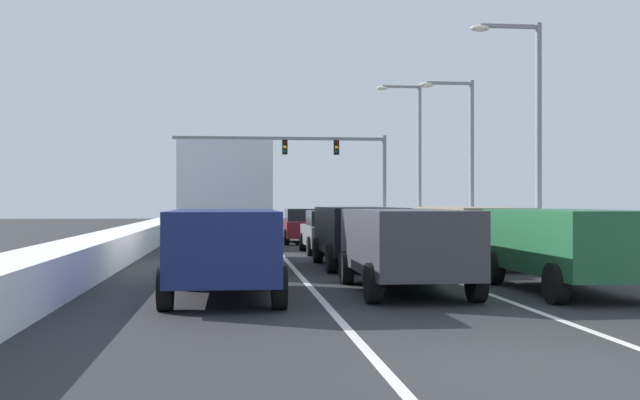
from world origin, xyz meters
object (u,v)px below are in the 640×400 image
(suv_charcoal_center_lane_nearest, at_px, (405,242))
(suv_black_center_lane_second, at_px, (358,231))
(sedan_maroon_center_lane_fourth, at_px, (304,226))
(box_truck_left_lane_second, at_px, (226,199))
(sedan_gray_center_lane_third, at_px, (331,232))
(sedan_tan_left_lane_fourth, at_px, (227,224))
(street_lamp_right_far, at_px, (414,145))
(traffic_light_gantry, at_px, (305,155))
(street_lamp_right_near, at_px, (529,115))
(suv_navy_left_lane_nearest, at_px, (224,245))
(suv_tan_right_lane_second, at_px, (473,231))
(sedan_red_right_lane_third, at_px, (429,232))
(street_lamp_right_mid, at_px, (464,144))
(suv_green_right_lane_nearest, at_px, (568,242))
(sedan_green_left_lane_third, at_px, (238,228))
(sedan_white_right_lane_fourth, at_px, (395,226))

(suv_charcoal_center_lane_nearest, height_order, suv_black_center_lane_second, same)
(sedan_maroon_center_lane_fourth, relative_size, box_truck_left_lane_second, 0.62)
(sedan_gray_center_lane_third, height_order, sedan_tan_left_lane_fourth, same)
(box_truck_left_lane_second, relative_size, sedan_tan_left_lane_fourth, 1.60)
(sedan_gray_center_lane_third, relative_size, street_lamp_right_far, 0.52)
(traffic_light_gantry, xyz_separation_m, street_lamp_right_near, (6.04, -24.10, 0.09))
(suv_navy_left_lane_nearest, bearing_deg, sedan_maroon_center_lane_fourth, 80.56)
(suv_tan_right_lane_second, xyz_separation_m, sedan_red_right_lane_third, (0.25, 6.01, -0.25))
(box_truck_left_lane_second, height_order, street_lamp_right_near, street_lamp_right_near)
(sedan_maroon_center_lane_fourth, bearing_deg, sedan_red_right_lane_third, -62.37)
(suv_navy_left_lane_nearest, height_order, box_truck_left_lane_second, box_truck_left_lane_second)
(suv_black_center_lane_second, height_order, street_lamp_right_mid, street_lamp_right_mid)
(sedan_gray_center_lane_third, distance_m, sedan_tan_left_lane_fourth, 10.37)
(suv_green_right_lane_nearest, xyz_separation_m, sedan_tan_left_lane_fourth, (-6.99, 22.34, -0.25))
(suv_tan_right_lane_second, height_order, sedan_maroon_center_lane_fourth, suv_tan_right_lane_second)
(sedan_red_right_lane_third, bearing_deg, traffic_light_gantry, 95.28)
(street_lamp_right_near, bearing_deg, suv_navy_left_lane_nearest, -130.44)
(sedan_maroon_center_lane_fourth, distance_m, traffic_light_gantry, 17.68)
(suv_tan_right_lane_second, height_order, sedan_gray_center_lane_third, suv_tan_right_lane_second)
(sedan_gray_center_lane_third, xyz_separation_m, sedan_maroon_center_lane_fourth, (-0.35, 6.91, 0.00))
(suv_black_center_lane_second, distance_m, sedan_gray_center_lane_third, 6.15)
(street_lamp_right_mid, height_order, street_lamp_right_far, street_lamp_right_far)
(sedan_red_right_lane_third, distance_m, street_lamp_right_near, 5.68)
(suv_navy_left_lane_nearest, xyz_separation_m, sedan_green_left_lane_third, (0.34, 16.43, -0.25))
(suv_charcoal_center_lane_nearest, relative_size, sedan_maroon_center_lane_fourth, 1.09)
(suv_charcoal_center_lane_nearest, xyz_separation_m, street_lamp_right_far, (6.97, 29.71, 4.12))
(suv_charcoal_center_lane_nearest, relative_size, street_lamp_right_mid, 0.65)
(suv_tan_right_lane_second, height_order, street_lamp_right_far, street_lamp_right_far)
(sedan_white_right_lane_fourth, bearing_deg, sedan_maroon_center_lane_fourth, 159.91)
(suv_navy_left_lane_nearest, xyz_separation_m, street_lamp_right_mid, (11.01, 21.52, 3.55))
(suv_green_right_lane_nearest, relative_size, sedan_gray_center_lane_third, 1.09)
(suv_navy_left_lane_nearest, bearing_deg, traffic_light_gantry, 82.54)
(suv_black_center_lane_second, xyz_separation_m, sedan_maroon_center_lane_fourth, (-0.35, 13.06, -0.25))
(street_lamp_right_near, height_order, street_lamp_right_far, street_lamp_right_far)
(sedan_maroon_center_lane_fourth, bearing_deg, suv_tan_right_lane_second, -75.02)
(sedan_red_right_lane_third, height_order, suv_charcoal_center_lane_nearest, suv_charcoal_center_lane_nearest)
(suv_green_right_lane_nearest, height_order, suv_navy_left_lane_nearest, same)
(sedan_red_right_lane_third, xyz_separation_m, sedan_maroon_center_lane_fourth, (-3.80, 7.25, 0.00))
(suv_charcoal_center_lane_nearest, distance_m, sedan_green_left_lane_third, 16.18)
(suv_navy_left_lane_nearest, relative_size, box_truck_left_lane_second, 0.68)
(suv_tan_right_lane_second, relative_size, suv_navy_left_lane_nearest, 1.00)
(sedan_white_right_lane_fourth, bearing_deg, suv_tan_right_lane_second, -91.09)
(traffic_light_gantry, relative_size, street_lamp_right_mid, 1.85)
(sedan_red_right_lane_third, relative_size, street_lamp_right_near, 0.54)
(traffic_light_gantry, bearing_deg, street_lamp_right_mid, -68.04)
(suv_tan_right_lane_second, height_order, suv_black_center_lane_second, same)
(suv_tan_right_lane_second, height_order, sedan_green_left_lane_third, suv_tan_right_lane_second)
(traffic_light_gantry, bearing_deg, suv_charcoal_center_lane_nearest, -91.89)
(suv_black_center_lane_second, distance_m, street_lamp_right_near, 10.25)
(box_truck_left_lane_second, distance_m, street_lamp_right_mid, 17.80)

